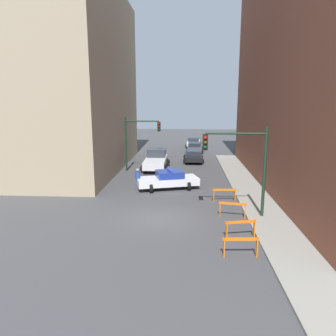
{
  "coord_description": "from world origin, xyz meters",
  "views": [
    {
      "loc": [
        1.47,
        -17.97,
        6.75
      ],
      "look_at": [
        0.07,
        6.07,
        1.74
      ],
      "focal_mm": 35.0,
      "sensor_mm": 36.0,
      "label": 1
    }
  ],
  "objects": [
    {
      "name": "pedestrian_crossing",
      "position": [
        -2.26,
        6.16,
        0.86
      ],
      "size": [
        0.48,
        0.48,
        1.66
      ],
      "rotation": [
        0.0,
        0.0,
        4.25
      ],
      "color": "#474C66",
      "rests_on": "ground_plane"
    },
    {
      "name": "sidewalk_right",
      "position": [
        6.2,
        0.0,
        0.06
      ],
      "size": [
        2.4,
        44.0,
        0.12
      ],
      "color": "gray",
      "rests_on": "ground_plane"
    },
    {
      "name": "parked_car_near",
      "position": [
        2.21,
        17.96,
        0.67
      ],
      "size": [
        2.28,
        4.3,
        1.31
      ],
      "rotation": [
        0.0,
        0.0,
        -0.0
      ],
      "color": "black",
      "rests_on": "ground_plane"
    },
    {
      "name": "barrier_mid",
      "position": [
        4.18,
        -2.48,
        0.62
      ],
      "size": [
        1.58,
        0.46,
        0.9
      ],
      "rotation": [
        0.0,
        0.0,
        0.21
      ],
      "color": "orange",
      "rests_on": "ground_plane"
    },
    {
      "name": "traffic_light_near",
      "position": [
        4.73,
        0.5,
        3.53
      ],
      "size": [
        3.64,
        0.35,
        5.2
      ],
      "color": "black",
      "rests_on": "sidewalk_right"
    },
    {
      "name": "white_truck",
      "position": [
        -1.6,
        14.01,
        0.91
      ],
      "size": [
        2.65,
        5.41,
        1.9
      ],
      "rotation": [
        0.0,
        0.0,
        -0.0
      ],
      "color": "silver",
      "rests_on": "ground_plane"
    },
    {
      "name": "parked_car_far",
      "position": [
        2.43,
        30.23,
        0.67
      ],
      "size": [
        2.45,
        4.4,
        1.31
      ],
      "rotation": [
        0.0,
        0.0,
        -0.06
      ],
      "color": "silver",
      "rests_on": "ground_plane"
    },
    {
      "name": "ground_plane",
      "position": [
        0.0,
        0.0,
        0.0
      ],
      "size": [
        120.0,
        120.0,
        0.0
      ],
      "primitive_type": "plane",
      "color": "#424244"
    },
    {
      "name": "barrier_back",
      "position": [
        4.18,
        0.46,
        0.62
      ],
      "size": [
        1.58,
        0.44,
        0.9
      ],
      "rotation": [
        0.0,
        0.0,
        -0.19
      ],
      "color": "orange",
      "rests_on": "ground_plane"
    },
    {
      "name": "parked_car_mid",
      "position": [
        2.48,
        24.67,
        0.67
      ],
      "size": [
        2.33,
        4.34,
        1.31
      ],
      "rotation": [
        0.0,
        0.0,
        -0.02
      ],
      "color": "#474C51",
      "rests_on": "ground_plane"
    },
    {
      "name": "traffic_light_far",
      "position": [
        -3.3,
        13.02,
        3.4
      ],
      "size": [
        3.44,
        0.35,
        5.2
      ],
      "color": "black",
      "rests_on": "ground_plane"
    },
    {
      "name": "building_corner_left",
      "position": [
        -12.0,
        14.0,
        8.57
      ],
      "size": [
        14.0,
        20.0,
        17.15
      ],
      "color": "tan",
      "rests_on": "ground_plane"
    },
    {
      "name": "barrier_front",
      "position": [
        3.86,
        -4.53,
        0.62
      ],
      "size": [
        1.6,
        0.26,
        0.9
      ],
      "rotation": [
        0.0,
        0.0,
        0.07
      ],
      "color": "orange",
      "rests_on": "ground_plane"
    },
    {
      "name": "barrier_corner",
      "position": [
        4.03,
        3.46,
        0.62
      ],
      "size": [
        1.6,
        0.26,
        0.9
      ],
      "rotation": [
        0.0,
        0.0,
        0.07
      ],
      "color": "orange",
      "rests_on": "ground_plane"
    },
    {
      "name": "police_car",
      "position": [
        0.04,
        6.59,
        0.72
      ],
      "size": [
        5.03,
        3.15,
        1.52
      ],
      "rotation": [
        0.0,
        0.0,
        1.86
      ],
      "color": "white",
      "rests_on": "ground_plane"
    }
  ]
}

